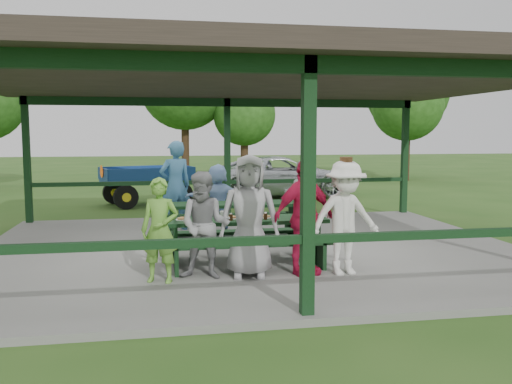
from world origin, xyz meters
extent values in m
plane|color=#2C561A|center=(0.00, 0.00, 0.00)|extent=(90.00, 90.00, 0.00)
cube|color=slate|center=(0.00, 0.00, 0.05)|extent=(10.00, 8.00, 0.10)
cube|color=black|center=(0.00, -3.80, 1.60)|extent=(0.15, 0.15, 3.00)
cube|color=black|center=(-4.80, 3.80, 1.60)|extent=(0.15, 0.15, 3.00)
cube|color=black|center=(0.00, 3.80, 1.60)|extent=(0.15, 0.15, 3.00)
cube|color=black|center=(4.80, 3.80, 1.60)|extent=(0.15, 0.15, 3.00)
cube|color=black|center=(-2.40, -3.80, 1.00)|extent=(4.65, 0.10, 0.10)
cube|color=black|center=(2.40, -3.80, 1.00)|extent=(4.65, 0.10, 0.10)
cube|color=black|center=(-2.40, 3.80, 1.00)|extent=(4.65, 0.10, 0.10)
cube|color=black|center=(2.40, 3.80, 1.00)|extent=(4.65, 0.10, 0.10)
cube|color=black|center=(0.00, -3.80, 3.00)|extent=(9.80, 0.15, 0.20)
cube|color=black|center=(0.00, 3.80, 3.00)|extent=(9.80, 0.15, 0.20)
cube|color=#2C2520|center=(0.00, 0.00, 3.22)|extent=(10.60, 8.60, 0.24)
cube|color=black|center=(-0.32, -1.20, 0.82)|extent=(2.64, 0.75, 0.06)
cube|color=black|center=(-0.32, -1.75, 0.53)|extent=(2.64, 0.28, 0.05)
cube|color=black|center=(-0.32, -0.65, 0.53)|extent=(2.64, 0.28, 0.05)
cube|color=black|center=(-1.47, -1.20, 0.47)|extent=(0.06, 0.70, 0.75)
cube|color=black|center=(0.82, -1.20, 0.47)|extent=(0.06, 0.70, 0.75)
cube|color=black|center=(-1.47, -1.20, 0.33)|extent=(0.06, 1.39, 0.45)
cube|color=black|center=(0.82, -1.20, 0.33)|extent=(0.06, 1.39, 0.45)
cube|color=black|center=(-0.24, 0.80, 0.82)|extent=(2.83, 0.75, 0.06)
cube|color=black|center=(-0.24, 0.25, 0.53)|extent=(2.83, 0.28, 0.05)
cube|color=black|center=(-0.24, 1.35, 0.53)|extent=(2.83, 0.28, 0.05)
cube|color=black|center=(-1.48, 0.80, 0.47)|extent=(0.06, 0.70, 0.75)
cube|color=black|center=(0.99, 0.80, 0.47)|extent=(0.06, 0.70, 0.75)
cube|color=black|center=(-1.48, 0.80, 0.33)|extent=(0.06, 1.39, 0.45)
cube|color=black|center=(0.99, 0.80, 0.33)|extent=(0.06, 1.39, 0.45)
cylinder|color=white|center=(-1.34, -1.20, 0.86)|extent=(0.22, 0.22, 0.01)
torus|color=#AB7F3C|center=(-1.38, -1.22, 0.88)|extent=(0.10, 0.10, 0.03)
torus|color=#AB7F3C|center=(-1.30, -1.22, 0.88)|extent=(0.10, 0.10, 0.03)
torus|color=#AB7F3C|center=(-1.34, -1.16, 0.88)|extent=(0.10, 0.10, 0.03)
cylinder|color=white|center=(-0.55, -1.20, 0.86)|extent=(0.22, 0.22, 0.01)
torus|color=#AB7F3C|center=(-0.59, -1.22, 0.88)|extent=(0.10, 0.10, 0.03)
torus|color=#AB7F3C|center=(-0.51, -1.22, 0.88)|extent=(0.10, 0.10, 0.03)
torus|color=#AB7F3C|center=(-0.55, -1.16, 0.88)|extent=(0.10, 0.10, 0.03)
cylinder|color=white|center=(0.00, -1.20, 0.86)|extent=(0.22, 0.22, 0.01)
torus|color=#AB7F3C|center=(-0.04, -1.22, 0.88)|extent=(0.10, 0.10, 0.03)
torus|color=#AB7F3C|center=(0.04, -1.22, 0.88)|extent=(0.10, 0.10, 0.03)
torus|color=#AB7F3C|center=(0.00, -1.16, 0.88)|extent=(0.10, 0.10, 0.03)
cylinder|color=white|center=(0.69, -1.20, 0.86)|extent=(0.22, 0.22, 0.01)
torus|color=#AB7F3C|center=(0.65, -1.22, 0.88)|extent=(0.10, 0.10, 0.03)
torus|color=#AB7F3C|center=(0.73, -1.22, 0.88)|extent=(0.10, 0.10, 0.03)
torus|color=#AB7F3C|center=(0.69, -1.16, 0.88)|extent=(0.10, 0.10, 0.03)
cylinder|color=#381E0F|center=(-1.12, -1.38, 0.90)|extent=(0.06, 0.06, 0.10)
cylinder|color=#381E0F|center=(-0.59, -1.38, 0.90)|extent=(0.06, 0.06, 0.10)
cylinder|color=#381E0F|center=(-0.41, -1.38, 0.90)|extent=(0.06, 0.06, 0.10)
cylinder|color=#381E0F|center=(-0.03, -1.38, 0.90)|extent=(0.06, 0.06, 0.10)
cylinder|color=#381E0F|center=(0.56, -1.38, 0.90)|extent=(0.06, 0.06, 0.10)
cone|color=white|center=(-0.68, -1.00, 0.90)|extent=(0.09, 0.09, 0.10)
cone|color=white|center=(-0.19, -1.00, 0.90)|extent=(0.09, 0.09, 0.10)
cone|color=white|center=(-0.16, -1.00, 0.90)|extent=(0.09, 0.09, 0.10)
cone|color=white|center=(0.61, -1.00, 0.90)|extent=(0.09, 0.09, 0.10)
imported|color=#62A235|center=(-1.70, -2.09, 0.85)|extent=(0.63, 0.51, 1.51)
imported|color=gray|center=(-1.05, -2.01, 0.89)|extent=(0.90, 0.79, 1.58)
imported|color=gray|center=(-0.39, -2.01, 1.01)|extent=(0.97, 0.71, 1.82)
imported|color=#BE153D|center=(0.44, -2.03, 0.98)|extent=(1.12, 0.75, 1.76)
imported|color=white|center=(1.05, -2.13, 0.96)|extent=(1.17, 0.74, 1.73)
cylinder|color=brown|center=(1.05, -2.13, 1.77)|extent=(0.35, 0.35, 0.02)
cylinder|color=brown|center=(1.05, -2.13, 1.83)|extent=(0.21, 0.21, 0.11)
imported|color=#96BAE8|center=(-0.47, 1.75, 0.84)|extent=(1.43, 0.73, 1.48)
imported|color=teal|center=(-1.36, 2.13, 1.09)|extent=(0.83, 0.68, 1.97)
imported|color=gray|center=(1.40, 1.79, 0.86)|extent=(0.86, 0.74, 1.53)
imported|color=silver|center=(2.57, 8.89, 0.71)|extent=(5.27, 2.73, 1.42)
cube|color=navy|center=(-2.09, 7.34, 0.76)|extent=(2.95, 2.08, 0.11)
cube|color=navy|center=(-1.89, 6.71, 1.00)|extent=(2.56, 0.87, 0.38)
cube|color=navy|center=(-2.29, 7.98, 1.00)|extent=(2.56, 0.87, 0.38)
cube|color=navy|center=(-3.36, 6.94, 1.00)|extent=(0.46, 1.29, 0.38)
cube|color=navy|center=(-0.82, 7.75, 1.00)|extent=(0.46, 1.29, 0.38)
cylinder|color=black|center=(-2.69, 6.40, 0.36)|extent=(0.74, 0.38, 0.72)
cylinder|color=yellow|center=(-2.69, 6.40, 0.36)|extent=(0.32, 0.28, 0.27)
cylinder|color=black|center=(-3.13, 7.76, 0.36)|extent=(0.74, 0.38, 0.72)
cylinder|color=yellow|center=(-3.13, 7.76, 0.36)|extent=(0.32, 0.28, 0.27)
cylinder|color=black|center=(-1.06, 6.92, 0.36)|extent=(0.74, 0.38, 0.72)
cylinder|color=yellow|center=(-1.06, 6.92, 0.36)|extent=(0.32, 0.28, 0.27)
cylinder|color=black|center=(-1.49, 8.28, 0.36)|extent=(0.74, 0.38, 0.72)
cylinder|color=yellow|center=(-1.49, 8.28, 0.36)|extent=(0.32, 0.28, 0.27)
cube|color=navy|center=(-0.37, 7.89, 0.67)|extent=(0.93, 0.36, 0.08)
cone|color=#F2590C|center=(-3.41, 6.92, 1.10)|extent=(0.13, 0.37, 0.38)
cylinder|color=#322014|center=(-0.47, 16.20, 1.65)|extent=(0.36, 0.36, 3.31)
sphere|color=#1F4813|center=(-0.47, 16.20, 4.50)|extent=(4.23, 4.23, 4.23)
cylinder|color=#322014|center=(2.25, 15.43, 1.14)|extent=(0.36, 0.36, 2.28)
sphere|color=#1F4813|center=(2.25, 15.43, 3.11)|extent=(2.92, 2.92, 2.92)
cylinder|color=#322014|center=(9.78, 14.14, 1.30)|extent=(0.36, 0.36, 2.61)
sphere|color=#1F4813|center=(9.78, 14.14, 3.55)|extent=(3.34, 3.34, 3.34)
cylinder|color=#322014|center=(10.17, 15.01, 1.55)|extent=(0.36, 0.36, 3.10)
sphere|color=#1F4813|center=(10.17, 15.01, 4.21)|extent=(3.96, 3.96, 3.96)
camera|label=1|loc=(-1.68, -9.83, 2.23)|focal=38.00mm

